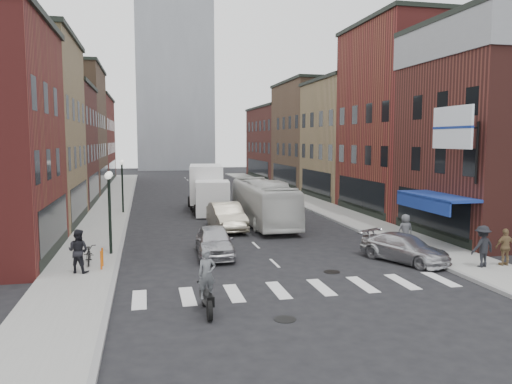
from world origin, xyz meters
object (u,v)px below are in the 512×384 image
at_px(sedan_left_far, 226,216).
at_px(parked_bicycle, 89,253).
at_px(streetlamp_near, 109,197).
at_px(bike_rack, 102,259).
at_px(ped_right_c, 405,230).
at_px(transit_bus, 263,202).
at_px(curb_car, 404,248).
at_px(billboard_sign, 454,129).
at_px(sedan_left_near, 214,241).
at_px(box_truck, 208,189).
at_px(motorcycle_rider, 207,284).
at_px(ped_left_solo, 78,251).
at_px(streetlamp_far, 122,176).
at_px(ped_right_b, 505,247).
at_px(ped_right_a, 482,246).

relative_size(sedan_left_far, parked_bicycle, 2.90).
bearing_deg(streetlamp_near, parked_bicycle, -114.72).
relative_size(bike_rack, ped_right_c, 0.48).
relative_size(streetlamp_near, ped_right_c, 2.49).
bearing_deg(transit_bus, parked_bicycle, -137.40).
relative_size(streetlamp_near, curb_car, 0.94).
bearing_deg(billboard_sign, sedan_left_near, 167.29).
bearing_deg(box_truck, bike_rack, -105.46).
xyz_separation_m(bike_rack, motorcycle_rider, (3.77, -6.24, 0.44)).
height_order(transit_bus, curb_car, transit_bus).
bearing_deg(ped_left_solo, streetlamp_near, -84.23).
bearing_deg(streetlamp_far, billboard_sign, -47.59).
bearing_deg(bike_rack, ped_left_solo, -145.22).
height_order(sedan_left_near, ped_right_b, ped_right_b).
bearing_deg(parked_bicycle, bike_rack, -61.49).
xyz_separation_m(bike_rack, parked_bicycle, (-0.62, 0.92, 0.06)).
height_order(transit_bus, ped_left_solo, transit_bus).
relative_size(transit_bus, ped_right_b, 6.44).
relative_size(streetlamp_near, ped_right_a, 2.27).
distance_m(motorcycle_rider, sedan_left_near, 8.05).
distance_m(motorcycle_rider, curb_car, 10.96).
xyz_separation_m(motorcycle_rider, ped_right_c, (11.23, 7.48, -0.02)).
distance_m(ped_right_a, ped_right_b, 1.15).
height_order(streetlamp_far, ped_right_c, streetlamp_far).
bearing_deg(curb_car, sedan_left_far, 98.70).
bearing_deg(bike_rack, streetlamp_far, 89.31).
distance_m(bike_rack, transit_bus, 13.99).
bearing_deg(transit_bus, ped_right_b, -60.32).
bearing_deg(billboard_sign, parked_bicycle, 174.15).
height_order(sedan_left_near, parked_bicycle, sedan_left_near).
distance_m(box_truck, sedan_left_far, 8.27).
bearing_deg(curb_car, ped_right_c, 34.62).
bearing_deg(streetlamp_far, box_truck, 1.02).
xyz_separation_m(box_truck, parked_bicycle, (-7.28, -15.89, -1.16)).
distance_m(bike_rack, ped_left_solo, 1.18).
height_order(box_truck, parked_bicycle, box_truck).
distance_m(billboard_sign, ped_right_a, 5.71).
bearing_deg(motorcycle_rider, bike_rack, 114.98).
bearing_deg(billboard_sign, ped_right_c, 120.17).
xyz_separation_m(bike_rack, sedan_left_far, (6.80, 8.60, 0.29)).
bearing_deg(ped_right_c, sedan_left_far, -40.73).
distance_m(streetlamp_near, transit_bus, 12.07).
relative_size(streetlamp_near, bike_rack, 5.14).
bearing_deg(ped_right_a, curb_car, -51.10).
distance_m(transit_bus, ped_right_a, 15.06).
height_order(streetlamp_far, sedan_left_far, streetlamp_far).
height_order(streetlamp_far, transit_bus, streetlamp_far).
bearing_deg(ped_right_a, sedan_left_far, -63.50).
xyz_separation_m(streetlamp_near, transit_bus, (9.36, 7.47, -1.45)).
relative_size(box_truck, ped_right_b, 5.16).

